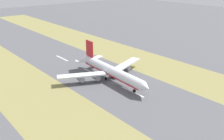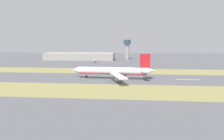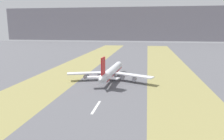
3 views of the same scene
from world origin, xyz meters
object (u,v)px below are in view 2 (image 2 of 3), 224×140
Objects in this scene: control_tower at (127,47)px; service_truck at (95,61)px; terminal_building at (80,56)px; airplane_main_jet at (114,71)px.

control_tower reaches higher than service_truck.
control_tower is at bearing -76.00° from terminal_building.
terminal_building is at bearing 22.01° from airplane_main_jet.
service_truck is at bearing -142.27° from terminal_building.
terminal_building is 18.78× the size of service_truck.
terminal_building is 54.68m from service_truck.
control_tower is 78.44m from service_truck.
service_truck is (137.30, 39.55, -4.36)m from airplane_main_jet.
control_tower is 5.47× the size of service_truck.
control_tower is (199.68, -4.24, 14.23)m from airplane_main_jet.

